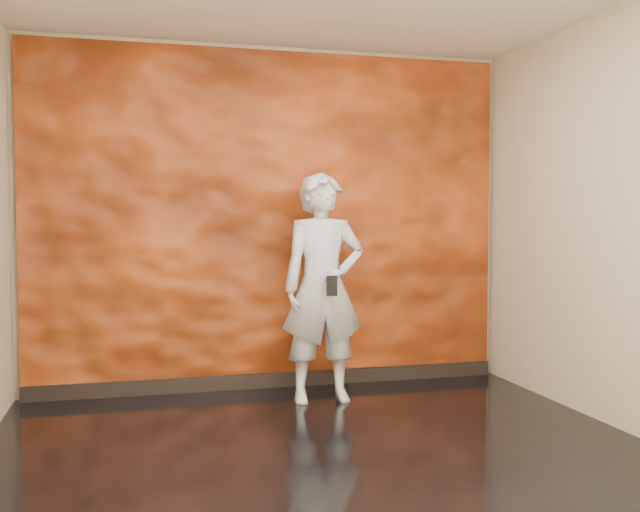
{
  "coord_description": "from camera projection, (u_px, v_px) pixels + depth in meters",
  "views": [
    {
      "loc": [
        -1.09,
        -3.81,
        1.39
      ],
      "look_at": [
        0.19,
        1.11,
        1.13
      ],
      "focal_mm": 40.0,
      "sensor_mm": 36.0,
      "label": 1
    }
  ],
  "objects": [
    {
      "name": "feature_wall",
      "position": [
        272.0,
        220.0,
        5.85
      ],
      "size": [
        3.9,
        0.06,
        2.75
      ],
      "primitive_type": "cube",
      "color": "#D04E18",
      "rests_on": "ground"
    },
    {
      "name": "phone",
      "position": [
        332.0,
        286.0,
        5.17
      ],
      "size": [
        0.08,
        0.04,
        0.15
      ],
      "primitive_type": "cube",
      "rotation": [
        0.0,
        0.0,
        -0.26
      ],
      "color": "black",
      "rests_on": "man"
    },
    {
      "name": "man",
      "position": [
        323.0,
        288.0,
        5.41
      ],
      "size": [
        0.64,
        0.43,
        1.74
      ],
      "primitive_type": "imported",
      "rotation": [
        0.0,
        0.0,
        -0.02
      ],
      "color": "#AAB0BB",
      "rests_on": "ground"
    },
    {
      "name": "room",
      "position": [
        337.0,
        217.0,
        3.95
      ],
      "size": [
        4.02,
        4.02,
        2.81
      ],
      "color": "black",
      "rests_on": "ground"
    },
    {
      "name": "baseboard",
      "position": [
        273.0,
        380.0,
        5.88
      ],
      "size": [
        3.9,
        0.04,
        0.12
      ],
      "primitive_type": "cube",
      "color": "black",
      "rests_on": "ground"
    }
  ]
}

